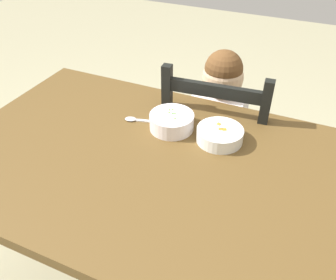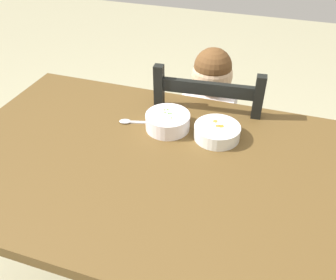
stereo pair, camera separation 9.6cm
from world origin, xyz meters
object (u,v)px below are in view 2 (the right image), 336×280
object	(u,v)px
dining_table	(151,183)
bowl_of_carrots	(217,131)
dining_chair	(206,150)
child_figure	(207,120)
bowl_of_peas	(167,121)
spoon	(131,122)

from	to	relation	value
dining_table	bowl_of_carrots	size ratio (longest dim) A/B	8.39
dining_chair	child_figure	xyz separation A→B (m)	(-0.00, -0.00, 0.18)
dining_table	child_figure	size ratio (longest dim) A/B	1.44
bowl_of_peas	spoon	xyz separation A→B (m)	(-0.14, -0.01, -0.03)
dining_chair	bowl_of_peas	xyz separation A→B (m)	(-0.10, -0.30, 0.34)
dining_table	spoon	size ratio (longest dim) A/B	9.82
child_figure	bowl_of_peas	world-z (taller)	child_figure
dining_table	child_figure	xyz separation A→B (m)	(0.09, 0.48, -0.02)
dining_table	bowl_of_carrots	bearing A→B (deg)	46.03
spoon	dining_chair	bearing A→B (deg)	52.33
spoon	bowl_of_peas	bearing A→B (deg)	3.76
dining_chair	spoon	bearing A→B (deg)	-127.67
dining_table	dining_chair	distance (m)	0.53
child_figure	bowl_of_peas	xyz separation A→B (m)	(-0.09, -0.29, 0.16)
dining_chair	bowl_of_peas	bearing A→B (deg)	-108.07
bowl_of_carrots	spoon	size ratio (longest dim) A/B	1.17
dining_chair	bowl_of_peas	size ratio (longest dim) A/B	5.73
dining_chair	spoon	world-z (taller)	dining_chair
dining_chair	spoon	xyz separation A→B (m)	(-0.24, -0.31, 0.31)
dining_table	child_figure	world-z (taller)	child_figure
dining_table	bowl_of_carrots	xyz separation A→B (m)	(0.18, 0.19, 0.13)
dining_chair	spoon	distance (m)	0.50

